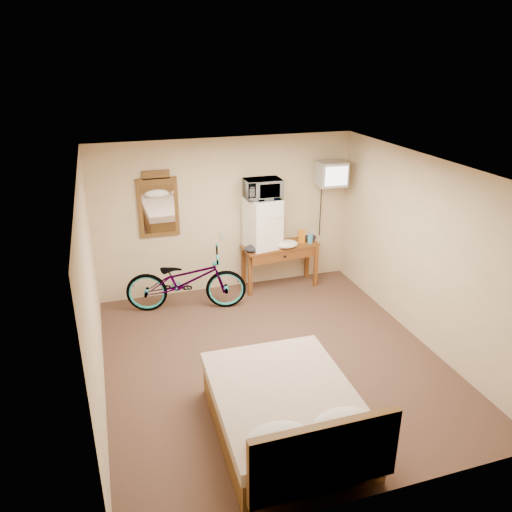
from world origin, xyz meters
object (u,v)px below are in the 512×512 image
desk (281,253)px  microwave (263,189)px  mini_fridge (263,223)px  wall_mirror (158,205)px  bed (287,414)px  blue_cup (310,239)px  bicycle (186,280)px  crt_television (331,174)px

desk → microwave: 1.14m
mini_fridge → wall_mirror: wall_mirror is taller
microwave → wall_mirror: size_ratio=0.54×
mini_fridge → microwave: size_ratio=1.44×
mini_fridge → microwave: (0.00, 0.00, 0.56)m
mini_fridge → bed: (-0.86, -3.42, -0.86)m
microwave → bed: microwave is taller
blue_cup → desk: bearing=175.3°
desk → mini_fridge: (-0.31, 0.03, 0.54)m
mini_fridge → wall_mirror: 1.66m
microwave → bicycle: (-1.33, -0.32, -1.24)m
desk → crt_television: (0.85, 0.02, 1.26)m
blue_cup → wall_mirror: size_ratio=0.14×
mini_fridge → bicycle: size_ratio=0.45×
desk → bicycle: (-1.64, -0.29, -0.14)m
crt_television → microwave: bearing=179.4°
desk → blue_cup: (0.50, -0.04, 0.20)m
microwave → wall_mirror: 1.63m
mini_fridge → bed: size_ratio=0.42×
desk → bed: bearing=-109.0°
desk → microwave: microwave is taller
desk → blue_cup: 0.54m
wall_mirror → bicycle: (0.27, -0.56, -1.05)m
wall_mirror → bed: wall_mirror is taller
mini_fridge → blue_cup: 0.88m
mini_fridge → microwave: bearing=56.3°
microwave → wall_mirror: (-1.60, 0.24, -0.19)m
microwave → crt_television: size_ratio=0.98×
mini_fridge → microwave: microwave is taller
mini_fridge → bicycle: (-1.33, -0.32, -0.68)m
crt_television → wall_mirror: (-2.75, 0.25, -0.35)m
desk → mini_fridge: 0.62m
blue_cup → bicycle: bicycle is taller
desk → microwave: size_ratio=2.29×
crt_television → wall_mirror: 2.79m
blue_cup → crt_television: size_ratio=0.26×
crt_television → bicycle: size_ratio=0.32×
bed → microwave: bearing=75.9°
blue_cup → wall_mirror: wall_mirror is taller
blue_cup → bed: bearing=-116.5°
crt_television → wall_mirror: crt_television is taller
desk → bed: (-1.16, -3.39, -0.32)m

